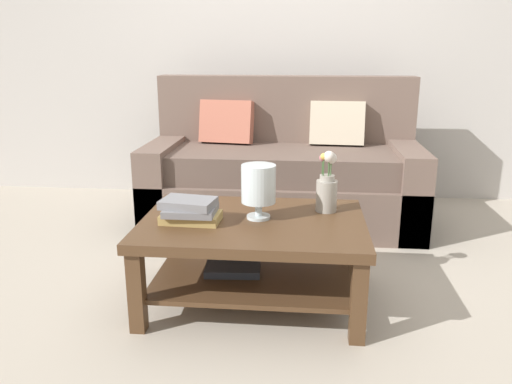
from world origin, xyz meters
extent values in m
plane|color=#ADA393|center=(0.00, 0.00, 0.00)|extent=(10.00, 10.00, 0.00)
cube|color=#BCB7B2|center=(0.00, 1.65, 1.35)|extent=(6.40, 0.12, 2.70)
cube|color=brown|center=(0.07, 0.80, 0.18)|extent=(1.96, 0.90, 0.36)
cube|color=brown|center=(0.07, 0.77, 0.46)|extent=(1.72, 0.74, 0.20)
cube|color=brown|center=(0.07, 1.15, 0.71)|extent=(1.96, 0.20, 0.70)
cube|color=brown|center=(-0.82, 0.80, 0.30)|extent=(0.20, 0.90, 0.60)
cube|color=brown|center=(0.95, 0.80, 0.30)|extent=(0.20, 0.90, 0.60)
cube|color=#B26651|center=(-0.38, 1.01, 0.72)|extent=(0.42, 0.24, 0.34)
cube|color=beige|center=(0.46, 1.01, 0.72)|extent=(0.41, 0.21, 0.34)
cube|color=#4C331E|center=(-0.02, -0.45, 0.42)|extent=(1.10, 0.79, 0.05)
cube|color=#4C331E|center=(-0.52, -0.79, 0.20)|extent=(0.07, 0.07, 0.39)
cube|color=#4C331E|center=(0.47, -0.79, 0.20)|extent=(0.07, 0.07, 0.39)
cube|color=#4C331E|center=(-0.52, -0.10, 0.20)|extent=(0.07, 0.07, 0.39)
cube|color=#4C331E|center=(0.47, -0.10, 0.20)|extent=(0.07, 0.07, 0.39)
cube|color=#4C331E|center=(-0.02, -0.45, 0.14)|extent=(0.98, 0.67, 0.02)
cube|color=#2D333D|center=(-0.13, -0.43, 0.17)|extent=(0.29, 0.22, 0.04)
cube|color=tan|center=(-0.32, -0.50, 0.46)|extent=(0.29, 0.18, 0.04)
cube|color=slate|center=(-0.32, -0.50, 0.50)|extent=(0.25, 0.21, 0.03)
cube|color=slate|center=(-0.33, -0.51, 0.54)|extent=(0.28, 0.21, 0.04)
cylinder|color=silver|center=(0.00, -0.42, 0.45)|extent=(0.12, 0.12, 0.02)
cylinder|color=silver|center=(0.00, -0.42, 0.49)|extent=(0.04, 0.04, 0.07)
cylinder|color=silver|center=(0.00, -0.42, 0.62)|extent=(0.17, 0.17, 0.19)
sphere|color=#2D333D|center=(-0.03, -0.42, 0.58)|extent=(0.04, 0.04, 0.04)
sphere|color=#2D333D|center=(0.03, -0.41, 0.59)|extent=(0.06, 0.06, 0.06)
cylinder|color=#9E998E|center=(0.34, -0.27, 0.52)|extent=(0.11, 0.11, 0.16)
cylinder|color=#9E998E|center=(0.34, -0.27, 0.62)|extent=(0.08, 0.08, 0.03)
cylinder|color=#426638|center=(0.36, -0.27, 0.67)|extent=(0.01, 0.01, 0.07)
sphere|color=silver|center=(0.36, -0.27, 0.72)|extent=(0.06, 0.06, 0.06)
cylinder|color=#426638|center=(0.35, -0.25, 0.68)|extent=(0.01, 0.01, 0.08)
sphere|color=silver|center=(0.35, -0.25, 0.73)|extent=(0.04, 0.04, 0.04)
cylinder|color=#426638|center=(0.31, -0.25, 0.67)|extent=(0.01, 0.01, 0.08)
sphere|color=#C66B7A|center=(0.31, -0.25, 0.72)|extent=(0.04, 0.04, 0.04)
cylinder|color=#426638|center=(0.32, -0.28, 0.68)|extent=(0.01, 0.01, 0.09)
sphere|color=gold|center=(0.32, -0.28, 0.74)|extent=(0.04, 0.04, 0.04)
cylinder|color=#426638|center=(0.34, -0.29, 0.68)|extent=(0.01, 0.01, 0.08)
sphere|color=silver|center=(0.34, -0.29, 0.74)|extent=(0.06, 0.06, 0.06)
camera|label=1|loc=(0.22, -2.82, 1.26)|focal=35.66mm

